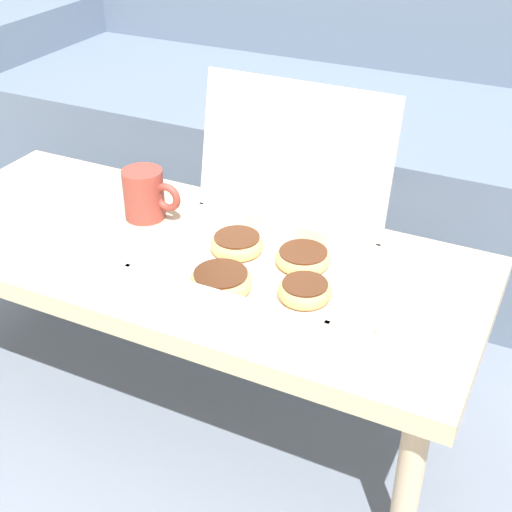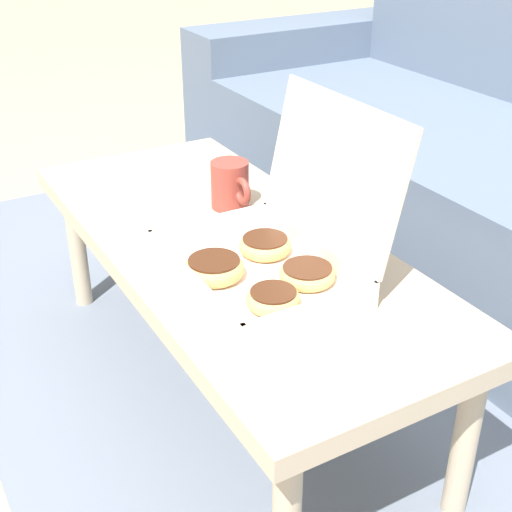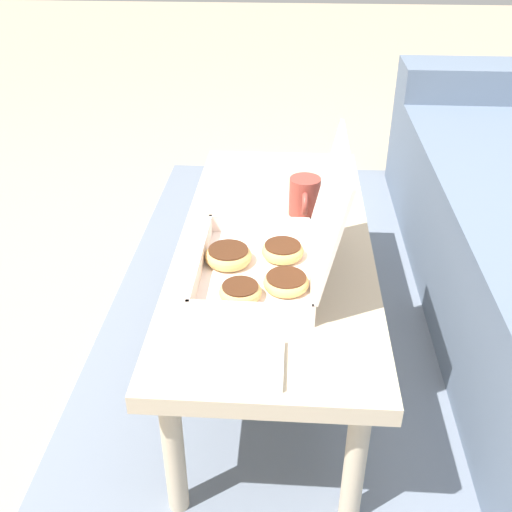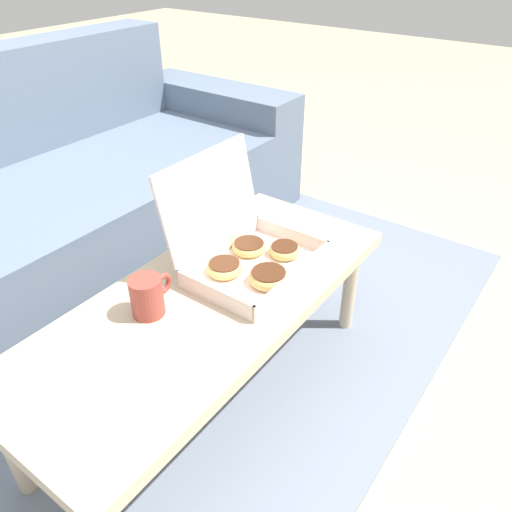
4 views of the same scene
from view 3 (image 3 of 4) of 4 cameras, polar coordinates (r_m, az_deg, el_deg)
name	(u,v)px [view 3 (image 3 of 4)]	position (r m, az deg, el deg)	size (l,w,h in m)	color
ground_plane	(312,355)	(1.74, 5.39, -9.36)	(12.00, 12.00, 0.00)	tan
area_rug	(419,358)	(1.78, 15.23, -9.36)	(2.61, 1.87, 0.01)	slate
coffee_table	(275,252)	(1.54, 1.80, 0.42)	(1.14, 0.48, 0.38)	#C6B293
pastry_box	(271,256)	(1.34, 1.45, 0.04)	(0.37, 0.32, 0.31)	silver
coffee_mug	(305,197)	(1.61, 4.65, 5.64)	(0.13, 0.08, 0.10)	#993D33
napkin_stack	(248,363)	(1.13, -0.77, -10.16)	(0.13, 0.13, 0.01)	white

